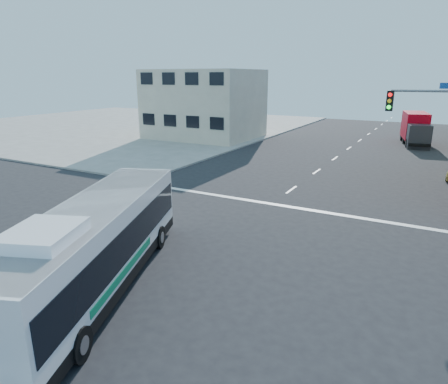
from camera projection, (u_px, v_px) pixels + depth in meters
The scene contains 5 objects.
ground at pixel (180, 270), 15.61m from camera, with size 120.00×120.00×0.00m, color black.
sidewalk_nw at pixel (122, 125), 61.16m from camera, with size 50.00×50.00×0.15m, color gray.
building_west at pixel (204, 104), 47.57m from camera, with size 12.06×10.06×8.00m.
transit_bus at pixel (95, 245), 13.80m from camera, with size 6.42×11.63×3.41m.
box_truck at pixel (416, 129), 43.72m from camera, with size 3.61×7.85×3.41m.
Camera 1 is at (8.26, -11.59, 7.31)m, focal length 32.00 mm.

